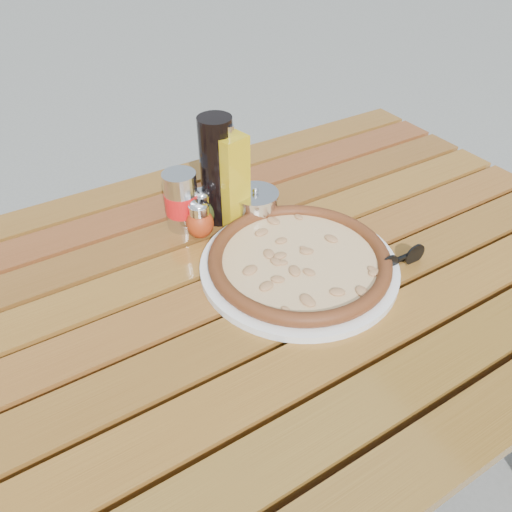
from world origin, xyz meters
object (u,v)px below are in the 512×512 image
soda_can (182,201)px  olive_oil_cruet (231,180)px  oregano_shaker (202,208)px  plate (299,266)px  parmesan_tin (255,205)px  sunglasses (400,260)px  dark_bottle (217,171)px  table (262,305)px  pizza (299,259)px  pepper_shaker (200,220)px

soda_can → olive_oil_cruet: (0.09, -0.04, 0.04)m
oregano_shaker → soda_can: soda_can is taller
plate → soda_can: 0.27m
parmesan_tin → sunglasses: 0.31m
dark_bottle → soda_can: size_ratio=1.83×
table → oregano_shaker: 0.23m
plate → pizza: pizza is taller
table → dark_bottle: bearing=83.8°
table → parmesan_tin: parmesan_tin is taller
plate → dark_bottle: dark_bottle is taller
plate → sunglasses: bearing=-29.9°
parmesan_tin → plate: bearing=-96.0°
oregano_shaker → olive_oil_cruet: bearing=-22.8°
soda_can → pepper_shaker: bearing=-75.2°
dark_bottle → sunglasses: bearing=-56.7°
pizza → parmesan_tin: size_ratio=3.03×
plate → dark_bottle: size_ratio=1.64×
oregano_shaker → soda_can: size_ratio=0.68×
olive_oil_cruet → dark_bottle: bearing=125.0°
soda_can → olive_oil_cruet: 0.11m
plate → soda_can: bearing=117.1°
pizza → oregano_shaker: 0.24m
sunglasses → pepper_shaker: bearing=135.6°
sunglasses → oregano_shaker: bearing=129.5°
pepper_shaker → parmesan_tin: size_ratio=0.72×
table → plate: bearing=-17.5°
pepper_shaker → sunglasses: bearing=-46.0°
pizza → sunglasses: (0.16, -0.09, -0.01)m
parmesan_tin → olive_oil_cruet: bearing=163.8°
plate → sunglasses: (0.16, -0.09, 0.01)m
plate → oregano_shaker: 0.24m
olive_oil_cruet → oregano_shaker: bearing=157.2°
dark_bottle → soda_can: 0.09m
pizza → dark_bottle: 0.24m
soda_can → sunglasses: bearing=-49.4°
table → pepper_shaker: bearing=103.7°
pizza → dark_bottle: size_ratio=1.56×
pepper_shaker → oregano_shaker: same height
plate → oregano_shaker: oregano_shaker is taller
table → oregano_shaker: bearing=94.7°
plate → olive_oil_cruet: 0.22m
pepper_shaker → sunglasses: (0.27, -0.28, -0.02)m
pizza → pepper_shaker: 0.21m
plate → pizza: size_ratio=1.05×
table → pizza: size_ratio=4.08×
table → pepper_shaker: size_ratio=17.07×
table → parmesan_tin: size_ratio=12.37×
dark_bottle → olive_oil_cruet: 0.03m
pizza → oregano_shaker: (-0.08, 0.22, 0.02)m
pizza → olive_oil_cruet: olive_oil_cruet is taller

